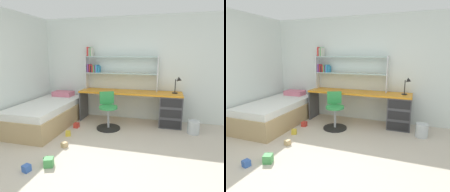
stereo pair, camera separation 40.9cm
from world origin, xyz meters
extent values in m
cube|color=beige|center=(0.00, 0.00, -0.01)|extent=(5.61, 6.23, 0.02)
cube|color=silver|center=(0.00, 2.64, 1.25)|extent=(5.61, 0.06, 2.50)
cube|color=orange|center=(0.00, 2.31, 0.73)|extent=(2.38, 0.57, 0.04)
cube|color=#4C4C51|center=(0.95, 2.31, 0.36)|extent=(0.49, 0.55, 0.71)
cube|color=#4C4C51|center=(-1.18, 2.31, 0.36)|extent=(0.03, 0.52, 0.71)
cube|color=black|center=(0.95, 2.03, 0.12)|extent=(0.44, 0.01, 0.18)
cube|color=black|center=(0.95, 2.03, 0.36)|extent=(0.44, 0.01, 0.18)
cube|color=black|center=(0.95, 2.03, 0.59)|extent=(0.44, 0.01, 0.18)
cube|color=silver|center=(-1.13, 2.47, 1.17)|extent=(0.02, 0.22, 0.83)
cube|color=silver|center=(0.62, 2.47, 1.17)|extent=(0.02, 0.22, 0.83)
cube|color=silver|center=(-0.26, 2.47, 1.16)|extent=(1.73, 0.22, 0.02)
cube|color=silver|center=(-0.26, 2.47, 1.55)|extent=(1.73, 0.22, 0.02)
cube|color=purple|center=(-1.09, 2.47, 1.27)|extent=(0.03, 0.17, 0.20)
cube|color=red|center=(-1.04, 2.47, 1.26)|extent=(0.03, 0.12, 0.20)
cube|color=#26262D|center=(-1.01, 2.47, 1.25)|extent=(0.02, 0.16, 0.16)
cube|color=red|center=(-0.97, 2.47, 1.25)|extent=(0.04, 0.13, 0.17)
cube|color=#4CA559|center=(-0.93, 2.47, 1.26)|extent=(0.03, 0.17, 0.18)
cube|color=purple|center=(-0.89, 2.47, 1.25)|extent=(0.03, 0.13, 0.18)
cube|color=#338CBF|center=(-0.85, 2.47, 1.26)|extent=(0.04, 0.19, 0.19)
cube|color=#338CBF|center=(-0.81, 2.47, 1.24)|extent=(0.03, 0.16, 0.15)
cube|color=red|center=(-1.09, 2.47, 1.67)|extent=(0.03, 0.16, 0.22)
cube|color=beige|center=(-1.04, 2.47, 1.66)|extent=(0.04, 0.12, 0.20)
cube|color=#4CA559|center=(-1.01, 2.47, 1.67)|extent=(0.02, 0.18, 0.22)
cube|color=beige|center=(-0.98, 2.47, 1.67)|extent=(0.02, 0.19, 0.21)
cylinder|color=black|center=(1.02, 2.34, 0.76)|extent=(0.12, 0.12, 0.02)
cylinder|color=black|center=(1.02, 2.34, 0.92)|extent=(0.02, 0.02, 0.30)
cone|color=black|center=(1.10, 2.29, 1.07)|extent=(0.12, 0.11, 0.13)
cylinder|color=black|center=(-0.37, 1.74, 0.01)|extent=(0.52, 0.52, 0.03)
cylinder|color=#A5A8AD|center=(-0.37, 1.74, 0.23)|extent=(0.05, 0.05, 0.46)
cylinder|color=green|center=(-0.37, 1.74, 0.49)|extent=(0.40, 0.40, 0.05)
cube|color=green|center=(-0.44, 1.90, 0.66)|extent=(0.30, 0.18, 0.28)
cube|color=tan|center=(-1.76, 1.58, 0.20)|extent=(1.05, 2.04, 0.40)
cube|color=white|center=(-1.76, 1.58, 0.47)|extent=(0.99, 1.98, 0.14)
cube|color=#D8728C|center=(-1.76, 2.34, 0.60)|extent=(0.50, 0.32, 0.12)
cylinder|color=silver|center=(1.41, 1.92, 0.14)|extent=(0.24, 0.24, 0.27)
cube|color=#3860B7|center=(-1.02, -0.14, 0.05)|extent=(0.12, 0.12, 0.10)
cube|color=tan|center=(-0.87, 0.67, 0.05)|extent=(0.11, 0.11, 0.09)
cube|color=gold|center=(-1.04, 1.15, 0.05)|extent=(0.13, 0.13, 0.10)
cube|color=red|center=(-1.07, 1.61, 0.05)|extent=(0.11, 0.11, 0.11)
cube|color=#479E51|center=(-0.89, 0.15, 0.04)|extent=(0.10, 0.10, 0.08)
cube|color=#479E51|center=(-0.79, 0.06, 0.06)|extent=(0.17, 0.17, 0.13)
camera|label=1|loc=(0.79, -2.28, 1.62)|focal=32.07mm
camera|label=2|loc=(1.18, -2.15, 1.62)|focal=32.07mm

